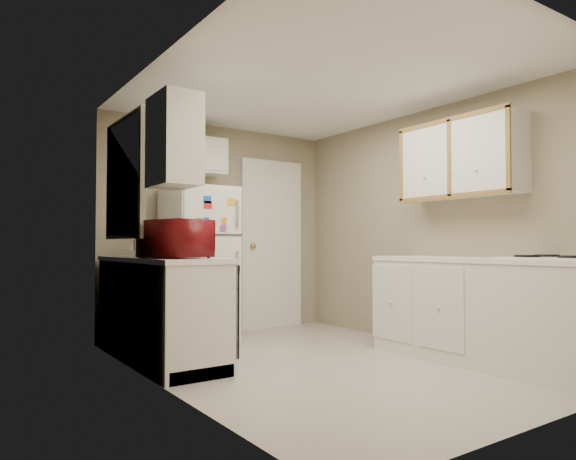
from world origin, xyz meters
TOP-DOWN VIEW (x-y plane):
  - floor at (0.00, 0.00)m, footprint 3.80×3.80m
  - ceiling at (0.00, 0.00)m, footprint 3.80×3.80m
  - wall_left at (-1.40, 0.00)m, footprint 3.80×3.80m
  - wall_right at (1.40, 0.00)m, footprint 3.80×3.80m
  - wall_back at (0.00, 1.90)m, footprint 2.80×2.80m
  - wall_front at (0.00, -1.90)m, footprint 2.80×2.80m
  - left_counter at (-1.10, 0.90)m, footprint 0.60×1.80m
  - dishwasher at (-0.81, 0.30)m, footprint 0.03×0.58m
  - sink at (-1.10, 1.05)m, footprint 0.54×0.74m
  - microwave at (-1.14, 0.45)m, footprint 0.62×0.45m
  - soap_bottle at (-1.09, 1.59)m, footprint 0.11×0.11m
  - window_blinds at (-1.36, 1.05)m, footprint 0.10×0.98m
  - upper_cabinet_left at (-1.25, 0.22)m, footprint 0.30×0.45m
  - refrigerator at (-0.44, 1.52)m, footprint 0.67×0.65m
  - cabinet_over_fridge at (-0.40, 1.75)m, footprint 0.70×0.30m
  - interior_door at (0.70, 1.86)m, footprint 0.86×0.06m
  - right_counter at (1.10, -0.80)m, footprint 0.60×2.00m
  - stove at (1.13, -1.46)m, footprint 0.56×0.70m
  - upper_cabinet_right at (1.25, -0.50)m, footprint 0.30×1.20m

SIDE VIEW (x-z plane):
  - floor at x=0.00m, z-range 0.00..0.00m
  - stove at x=1.13m, z-range 0.00..0.85m
  - left_counter at x=-1.10m, z-range 0.00..0.90m
  - right_counter at x=1.10m, z-range 0.00..0.90m
  - dishwasher at x=-0.81m, z-range 0.13..0.85m
  - refrigerator at x=-0.44m, z-range 0.00..1.62m
  - sink at x=-1.10m, z-range 0.78..0.94m
  - soap_bottle at x=-1.09m, z-range 0.90..1.10m
  - interior_door at x=0.70m, z-range -0.02..2.06m
  - microwave at x=-1.14m, z-range 0.87..1.23m
  - wall_left at x=-1.40m, z-range 1.20..1.20m
  - wall_right at x=1.40m, z-range 1.20..1.20m
  - wall_back at x=0.00m, z-range 1.20..1.20m
  - wall_front at x=0.00m, z-range 1.20..1.20m
  - window_blinds at x=-1.36m, z-range 1.06..2.14m
  - upper_cabinet_left at x=-1.25m, z-range 1.45..2.15m
  - upper_cabinet_right at x=1.25m, z-range 1.45..2.15m
  - cabinet_over_fridge at x=-0.40m, z-range 1.80..2.20m
  - ceiling at x=0.00m, z-range 2.40..2.40m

